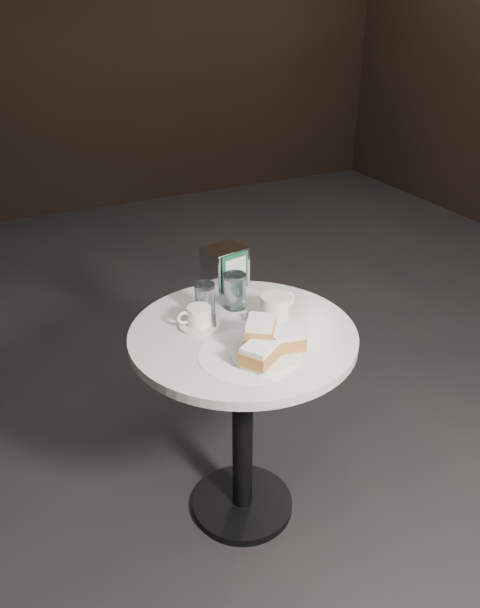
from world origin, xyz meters
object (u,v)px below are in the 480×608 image
cafe_table (243,384)px  coffee_cup_right (275,309)px  coffee_cup_left (199,318)px  water_glass_left (205,299)px  napkin_dispenser (225,269)px  water_glass_right (235,291)px  beignet_plate (268,344)px

cafe_table → coffee_cup_right: (0.12, 0.02, 0.23)m
cafe_table → coffee_cup_left: size_ratio=5.22×
coffee_cup_right → water_glass_left: bearing=126.2°
cafe_table → coffee_cup_left: coffee_cup_left is taller
napkin_dispenser → coffee_cup_left: bearing=-144.8°
coffee_cup_right → water_glass_left: 0.23m
water_glass_left → water_glass_right: 0.10m
coffee_cup_right → water_glass_right: 0.15m
cafe_table → water_glass_right: water_glass_right is taller
napkin_dispenser → cafe_table: bearing=-116.3°
coffee_cup_left → coffee_cup_right: bearing=-8.6°
coffee_cup_left → napkin_dispenser: bearing=54.2°
cafe_table → water_glass_left: (-0.06, 0.15, 0.25)m
water_glass_right → beignet_plate: bearing=-98.0°
beignet_plate → coffee_cup_left: (-0.11, 0.24, -0.01)m
water_glass_left → napkin_dispenser: size_ratio=0.68×
coffee_cup_right → water_glass_left: water_glass_left is taller
coffee_cup_left → coffee_cup_right: coffee_cup_right is taller
beignet_plate → coffee_cup_right: beignet_plate is taller
cafe_table → water_glass_left: water_glass_left is taller
beignet_plate → napkin_dispenser: (0.07, 0.43, 0.04)m
beignet_plate → water_glass_left: size_ratio=2.40×
cafe_table → beignet_plate: bearing=-88.6°
beignet_plate → napkin_dispenser: napkin_dispenser is taller
beignet_plate → water_glass_right: bearing=82.0°
water_glass_left → water_glass_right: water_glass_right is taller
water_glass_right → napkin_dispenser: napkin_dispenser is taller
cafe_table → water_glass_right: size_ratio=6.34×
coffee_cup_left → napkin_dispenser: size_ratio=0.92×
water_glass_left → napkin_dispenser: napkin_dispenser is taller
cafe_table → beignet_plate: size_ratio=2.96×
cafe_table → water_glass_right: (0.05, 0.15, 0.26)m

